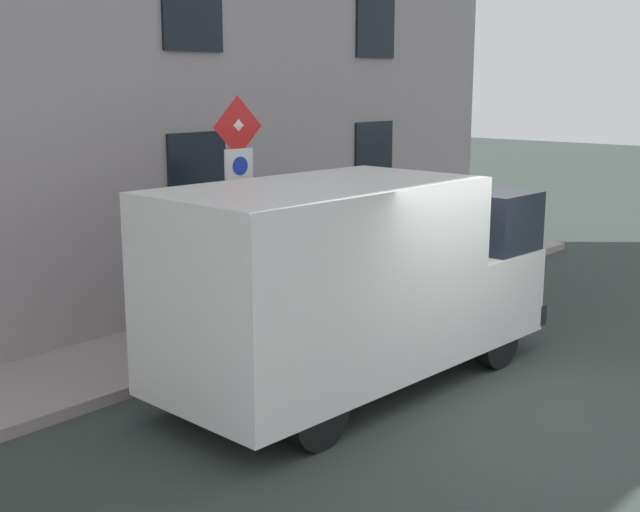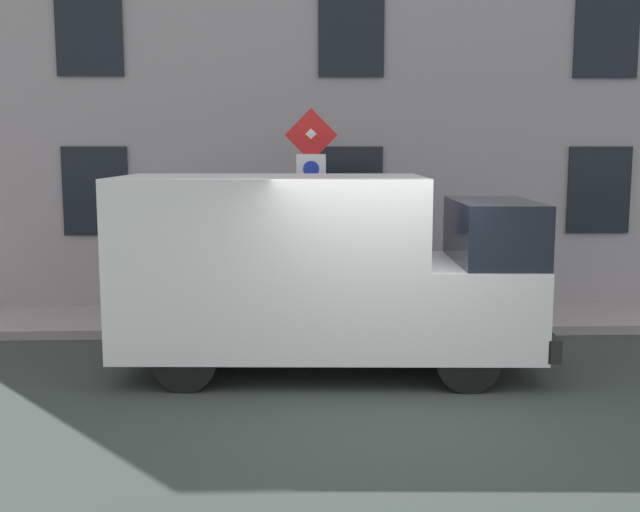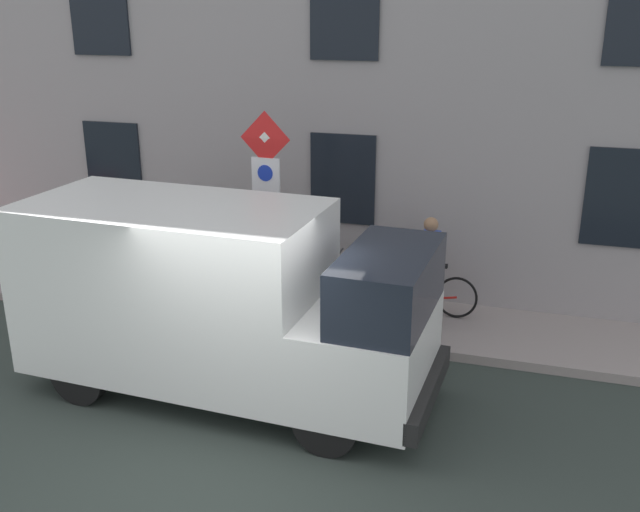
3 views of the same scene
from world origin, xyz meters
name	(u,v)px [view 3 (image 3 of 3)]	position (x,y,z in m)	size (l,w,h in m)	color
ground_plane	(231,452)	(0.00, 0.00, 0.00)	(80.00, 80.00, 0.00)	#2E3733
sidewalk_slab	(327,314)	(3.89, 0.00, 0.07)	(1.86, 17.74, 0.14)	gray
building_facade	(349,103)	(5.17, 0.00, 3.32)	(0.75, 15.74, 6.63)	gray
sign_post_stacked	(267,190)	(3.17, 0.72, 2.27)	(0.17, 0.56, 3.17)	#474C47
delivery_van	(218,297)	(1.26, 0.67, 1.33)	(2.24, 5.42, 2.50)	silver
bicycle_red	(424,291)	(4.27, -1.51, 0.51)	(0.46, 1.71, 0.89)	black
bicycle_purple	(367,285)	(4.27, -0.57, 0.51)	(0.46, 1.71, 0.89)	black
bicycle_green	(312,279)	(4.27, 0.37, 0.51)	(0.46, 1.71, 0.89)	black
pedestrian	(429,267)	(3.87, -1.62, 1.07)	(0.41, 0.27, 1.72)	#262B47
litter_bin	(377,305)	(3.31, -0.96, 0.59)	(0.44, 0.44, 0.90)	#2D5133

